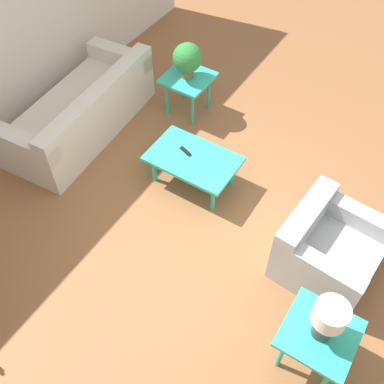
# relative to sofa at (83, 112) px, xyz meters

# --- Properties ---
(ground_plane) EXTENTS (14.00, 14.00, 0.00)m
(ground_plane) POSITION_rel_sofa_xyz_m (-2.26, 0.46, -0.28)
(ground_plane) COLOR #8E5B38
(sofa) EXTENTS (1.04, 2.12, 0.74)m
(sofa) POSITION_rel_sofa_xyz_m (0.00, 0.00, 0.00)
(sofa) COLOR silver
(sofa) RESTS_ON ground_plane
(armchair) EXTENTS (0.91, 0.95, 0.71)m
(armchair) POSITION_rel_sofa_xyz_m (-3.28, 0.27, 0.01)
(armchair) COLOR #A8ADB2
(armchair) RESTS_ON ground_plane
(coffee_table) EXTENTS (0.98, 0.62, 0.40)m
(coffee_table) POSITION_rel_sofa_xyz_m (-1.63, 0.02, 0.07)
(coffee_table) COLOR #2DB79E
(coffee_table) RESTS_ON ground_plane
(side_table_plant) EXTENTS (0.57, 0.57, 0.54)m
(side_table_plant) POSITION_rel_sofa_xyz_m (-0.90, -1.00, 0.18)
(side_table_plant) COLOR #2DB79E
(side_table_plant) RESTS_ON ground_plane
(side_table_lamp) EXTENTS (0.57, 0.57, 0.54)m
(side_table_lamp) POSITION_rel_sofa_xyz_m (-3.54, 1.19, 0.18)
(side_table_lamp) COLOR #2DB79E
(side_table_lamp) RESTS_ON ground_plane
(potted_plant) EXTENTS (0.36, 0.36, 0.45)m
(potted_plant) POSITION_rel_sofa_xyz_m (-0.90, -1.00, 0.52)
(potted_plant) COLOR brown
(potted_plant) RESTS_ON side_table_plant
(table_lamp) EXTENTS (0.26, 0.26, 0.42)m
(table_lamp) POSITION_rel_sofa_xyz_m (-3.54, 1.19, 0.52)
(table_lamp) COLOR #333333
(table_lamp) RESTS_ON side_table_lamp
(remote_control) EXTENTS (0.16, 0.09, 0.02)m
(remote_control) POSITION_rel_sofa_xyz_m (-1.51, -0.01, 0.13)
(remote_control) COLOR black
(remote_control) RESTS_ON coffee_table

